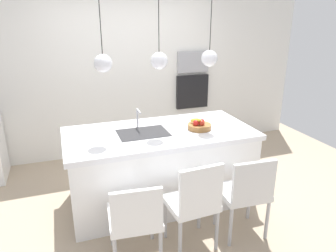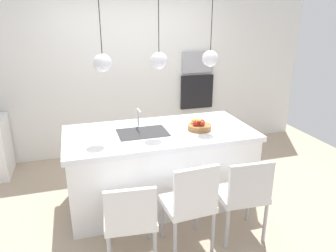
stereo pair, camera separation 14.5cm
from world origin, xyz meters
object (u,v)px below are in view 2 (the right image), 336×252
at_px(chair_middle, 190,202).
at_px(chair_far, 243,193).
at_px(microwave, 198,62).
at_px(oven, 197,92).
at_px(fruit_bowl, 199,126).
at_px(chair_near, 130,216).

bearing_deg(chair_middle, chair_far, 0.40).
bearing_deg(chair_far, chair_middle, -179.60).
xyz_separation_m(microwave, oven, (0.00, 0.00, -0.50)).
bearing_deg(fruit_bowl, microwave, 69.22).
bearing_deg(microwave, oven, 0.00).
bearing_deg(chair_near, fruit_bowl, 40.36).
xyz_separation_m(oven, chair_far, (-0.50, -2.50, -0.42)).
bearing_deg(fruit_bowl, chair_middle, -116.58).
height_order(oven, chair_near, oven).
xyz_separation_m(fruit_bowl, chair_near, (-0.98, -0.84, -0.46)).
relative_size(chair_middle, chair_far, 1.04).
relative_size(chair_near, chair_middle, 0.90).
xyz_separation_m(fruit_bowl, oven, (0.63, 1.67, -0.01)).
height_order(oven, chair_far, oven).
relative_size(oven, chair_near, 0.67).
xyz_separation_m(microwave, chair_middle, (-1.05, -2.51, -0.91)).
bearing_deg(fruit_bowl, chair_far, -80.89).
bearing_deg(oven, microwave, 0.00).
height_order(chair_middle, chair_far, chair_middle).
bearing_deg(microwave, chair_far, -101.29).
distance_m(oven, chair_near, 3.02).
bearing_deg(fruit_bowl, oven, 69.22).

